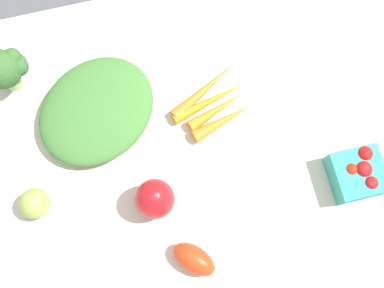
{
  "coord_description": "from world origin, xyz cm",
  "views": [
    {
      "loc": [
        -5.93,
        -24.43,
        97.79
      ],
      "look_at": [
        0.0,
        0.0,
        4.0
      ],
      "focal_mm": 45.29,
      "sensor_mm": 36.0,
      "label": 1
    }
  ],
  "objects_px": {
    "broccoli_head": "(4,68)",
    "heirloom_tomato_green": "(35,203)",
    "leafy_greens_clump": "(96,110)",
    "bell_pepper_red": "(155,199)",
    "carrot_bunch": "(214,104)",
    "roma_tomato": "(194,259)",
    "berry_basket": "(358,173)"
  },
  "relations": [
    {
      "from": "carrot_bunch",
      "to": "broccoli_head",
      "type": "bearing_deg",
      "value": 158.91
    },
    {
      "from": "broccoli_head",
      "to": "roma_tomato",
      "type": "bearing_deg",
      "value": -57.86
    },
    {
      "from": "berry_basket",
      "to": "roma_tomato",
      "type": "xyz_separation_m",
      "value": [
        -0.35,
        -0.08,
        -0.01
      ]
    },
    {
      "from": "roma_tomato",
      "to": "leafy_greens_clump",
      "type": "bearing_deg",
      "value": 156.72
    },
    {
      "from": "heirloom_tomato_green",
      "to": "bell_pepper_red",
      "type": "relative_size",
      "value": 0.6
    },
    {
      "from": "roma_tomato",
      "to": "heirloom_tomato_green",
      "type": "bearing_deg",
      "value": -166.08
    },
    {
      "from": "carrot_bunch",
      "to": "broccoli_head",
      "type": "distance_m",
      "value": 0.43
    },
    {
      "from": "carrot_bunch",
      "to": "broccoli_head",
      "type": "relative_size",
      "value": 1.54
    },
    {
      "from": "carrot_bunch",
      "to": "bell_pepper_red",
      "type": "distance_m",
      "value": 0.24
    },
    {
      "from": "bell_pepper_red",
      "to": "berry_basket",
      "type": "bearing_deg",
      "value": -6.0
    },
    {
      "from": "carrot_bunch",
      "to": "roma_tomato",
      "type": "xyz_separation_m",
      "value": [
        -0.11,
        -0.29,
        0.01
      ]
    },
    {
      "from": "berry_basket",
      "to": "roma_tomato",
      "type": "bearing_deg",
      "value": -166.59
    },
    {
      "from": "berry_basket",
      "to": "heirloom_tomato_green",
      "type": "xyz_separation_m",
      "value": [
        -0.62,
        0.09,
        -0.0
      ]
    },
    {
      "from": "leafy_greens_clump",
      "to": "carrot_bunch",
      "type": "bearing_deg",
      "value": -9.21
    },
    {
      "from": "leafy_greens_clump",
      "to": "heirloom_tomato_green",
      "type": "bearing_deg",
      "value": -133.57
    },
    {
      "from": "carrot_bunch",
      "to": "heirloom_tomato_green",
      "type": "bearing_deg",
      "value": -162.77
    },
    {
      "from": "broccoli_head",
      "to": "carrot_bunch",
      "type": "bearing_deg",
      "value": -21.09
    },
    {
      "from": "bell_pepper_red",
      "to": "leafy_greens_clump",
      "type": "xyz_separation_m",
      "value": [
        -0.08,
        0.21,
        -0.02
      ]
    },
    {
      "from": "heirloom_tomato_green",
      "to": "roma_tomato",
      "type": "relative_size",
      "value": 0.69
    },
    {
      "from": "carrot_bunch",
      "to": "leafy_greens_clump",
      "type": "relative_size",
      "value": 0.71
    },
    {
      "from": "berry_basket",
      "to": "roma_tomato",
      "type": "height_order",
      "value": "berry_basket"
    },
    {
      "from": "bell_pepper_red",
      "to": "broccoli_head",
      "type": "bearing_deg",
      "value": 126.09
    },
    {
      "from": "broccoli_head",
      "to": "roma_tomato",
      "type": "xyz_separation_m",
      "value": [
        0.28,
        -0.45,
        -0.05
      ]
    },
    {
      "from": "leafy_greens_clump",
      "to": "broccoli_head",
      "type": "bearing_deg",
      "value": 144.15
    },
    {
      "from": "berry_basket",
      "to": "leafy_greens_clump",
      "type": "relative_size",
      "value": 0.39
    },
    {
      "from": "heirloom_tomato_green",
      "to": "broccoli_head",
      "type": "bearing_deg",
      "value": 91.34
    },
    {
      "from": "broccoli_head",
      "to": "bell_pepper_red",
      "type": "bearing_deg",
      "value": -53.91
    },
    {
      "from": "heirloom_tomato_green",
      "to": "roma_tomato",
      "type": "xyz_separation_m",
      "value": [
        0.27,
        -0.17,
        -0.01
      ]
    },
    {
      "from": "broccoli_head",
      "to": "heirloom_tomato_green",
      "type": "bearing_deg",
      "value": -88.66
    },
    {
      "from": "bell_pepper_red",
      "to": "roma_tomato",
      "type": "xyz_separation_m",
      "value": [
        0.05,
        -0.12,
        -0.03
      ]
    },
    {
      "from": "heirloom_tomato_green",
      "to": "leafy_greens_clump",
      "type": "distance_m",
      "value": 0.22
    },
    {
      "from": "leafy_greens_clump",
      "to": "berry_basket",
      "type": "bearing_deg",
      "value": -27.81
    }
  ]
}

